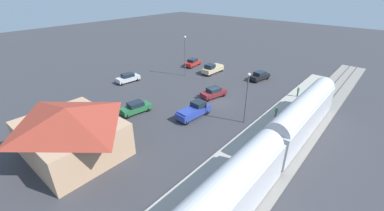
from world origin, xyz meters
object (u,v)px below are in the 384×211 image
object	(u,v)px
station_building	(71,131)
sedan_red	(193,62)
light_pole_lot_center	(185,52)
pedestrian_on_platform	(276,112)
sedan_maroon	(214,92)
pickup_tan	(213,69)
sedan_silver	(128,78)
sedan_black	(260,76)
passenger_train	(272,147)
sedan_green	(136,107)
pickup_blue	(194,110)
light_pole_near_platform	(247,92)
pedestrian_waiting_far	(298,91)

from	to	relation	value
station_building	sedan_red	size ratio (longest dim) A/B	2.43
station_building	light_pole_lot_center	world-z (taller)	light_pole_lot_center
pedestrian_on_platform	sedan_maroon	distance (m)	11.20
sedan_red	pickup_tan	size ratio (longest dim) A/B	0.86
sedan_silver	sedan_black	distance (m)	26.01
pickup_tan	sedan_maroon	distance (m)	12.54
passenger_train	sedan_green	xyz separation A→B (m)	(20.54, 0.88, -1.98)
station_building	sedan_green	world-z (taller)	station_building
sedan_green	pickup_blue	world-z (taller)	pickup_blue
sedan_maroon	station_building	bearing A→B (deg)	82.44
passenger_train	station_building	size ratio (longest dim) A/B	3.16
passenger_train	pickup_tan	distance (m)	30.96
sedan_silver	light_pole_near_platform	world-z (taller)	light_pole_near_platform
passenger_train	pickup_blue	size ratio (longest dim) A/B	6.55
passenger_train	pedestrian_waiting_far	xyz separation A→B (m)	(4.02, -20.01, -1.58)
sedan_green	light_pole_near_platform	size ratio (longest dim) A/B	0.66
sedan_red	light_pole_near_platform	xyz separation A→B (m)	(-22.20, 15.23, 3.72)
sedan_silver	sedan_maroon	size ratio (longest dim) A/B	0.97
passenger_train	light_pole_lot_center	distance (m)	30.60
pickup_tan	light_pole_near_platform	world-z (taller)	light_pole_near_platform
sedan_black	sedan_green	world-z (taller)	same
sedan_black	light_pole_near_platform	world-z (taller)	light_pole_near_platform
sedan_maroon	light_pole_lot_center	xyz separation A→B (m)	(10.88, -5.04, 4.23)
passenger_train	sedan_silver	bearing A→B (deg)	-10.94
sedan_black	sedan_green	size ratio (longest dim) A/B	1.01
pedestrian_on_platform	sedan_silver	bearing A→B (deg)	8.82
sedan_black	sedan_red	bearing A→B (deg)	5.67
sedan_green	light_pole_lot_center	bearing A→B (deg)	-72.64
sedan_red	light_pole_lot_center	size ratio (longest dim) A/B	0.58
station_building	sedan_black	distance (m)	35.75
sedan_maroon	sedan_silver	bearing A→B (deg)	16.30
passenger_train	pedestrian_waiting_far	distance (m)	20.47
station_building	pedestrian_on_platform	size ratio (longest dim) A/B	6.70
station_building	pickup_tan	world-z (taller)	station_building
station_building	sedan_black	size ratio (longest dim) A/B	2.40
pedestrian_on_platform	pickup_tan	xyz separation A→B (m)	(18.69, -10.64, -0.25)
sedan_green	sedan_maroon	distance (m)	13.24
station_building	sedan_red	xyz separation A→B (m)	(11.00, -33.72, -2.11)
sedan_red	sedan_black	bearing A→B (deg)	-174.33
light_pole_lot_center	station_building	bearing A→B (deg)	105.90
sedan_red	sedan_maroon	bearing A→B (deg)	141.58
sedan_black	pickup_blue	distance (m)	20.10
sedan_red	sedan_black	distance (m)	16.20
pedestrian_on_platform	sedan_red	distance (m)	27.76
station_building	pickup_blue	xyz separation A→B (m)	(-4.86, -15.22, -1.96)
sedan_green	sedan_maroon	bearing A→B (deg)	-114.76
passenger_train	station_building	distance (m)	21.35
sedan_maroon	light_pole_lot_center	world-z (taller)	light_pole_lot_center
pedestrian_waiting_far	pickup_blue	size ratio (longest dim) A/B	0.31
pedestrian_on_platform	pickup_blue	distance (m)	11.54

